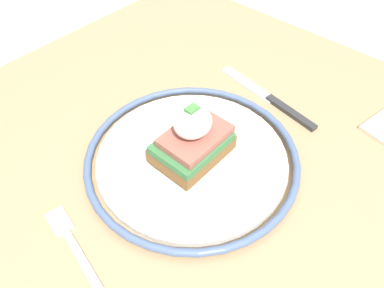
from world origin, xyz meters
TOP-DOWN VIEW (x-y plane):
  - dining_table at (0.00, 0.00)m, footprint 0.86×0.88m
  - plate at (0.03, 0.04)m, footprint 0.29×0.29m
  - sandwich at (0.03, 0.04)m, footprint 0.10×0.07m
  - fork at (-0.16, 0.05)m, footprint 0.04×0.15m
  - knife at (0.21, 0.03)m, footprint 0.05×0.19m

SIDE VIEW (x-z plane):
  - dining_table at x=0.00m, z-range 0.25..0.97m
  - fork at x=-0.16m, z-range 0.72..0.73m
  - knife at x=0.21m, z-range 0.72..0.73m
  - plate at x=0.03m, z-range 0.72..0.74m
  - sandwich at x=0.03m, z-range 0.72..0.81m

